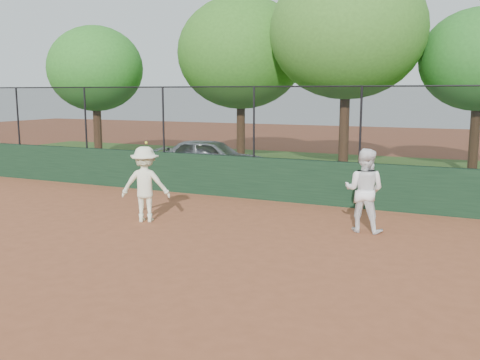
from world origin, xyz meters
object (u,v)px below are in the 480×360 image
at_px(player_second, 364,190).
at_px(tree_0, 95,69).
at_px(player_main, 145,184).
at_px(parked_car, 210,158).
at_px(tree_3, 480,60).
at_px(tree_2, 347,31).
at_px(tree_1, 241,53).

height_order(player_second, tree_0, tree_0).
bearing_deg(player_main, tree_0, 134.45).
bearing_deg(player_main, parked_car, 104.51).
xyz_separation_m(player_main, tree_3, (6.87, 10.83, 3.26)).
bearing_deg(player_main, tree_3, 57.61).
bearing_deg(tree_0, tree_2, 4.13).
bearing_deg(tree_0, parked_car, -15.67).
bearing_deg(tree_0, player_second, -28.66).
bearing_deg(tree_1, parked_car, -80.42).
relative_size(player_second, tree_2, 0.24).
height_order(player_main, tree_0, tree_0).
relative_size(tree_1, tree_2, 0.92).
bearing_deg(tree_3, player_main, -122.39).
xyz_separation_m(parked_car, tree_3, (8.56, 4.30, 3.45)).
bearing_deg(tree_2, player_main, -105.26).
xyz_separation_m(tree_0, tree_1, (5.80, 2.36, 0.66)).
xyz_separation_m(tree_0, tree_3, (15.07, 2.47, 0.15)).
relative_size(player_second, player_main, 0.94).
bearing_deg(tree_0, tree_1, 22.19).
distance_m(tree_0, tree_3, 15.27).
distance_m(parked_car, player_second, 8.45).
distance_m(player_main, tree_1, 11.62).
height_order(player_main, tree_3, tree_3).
xyz_separation_m(player_second, tree_1, (-7.27, 9.51, 3.75)).
bearing_deg(player_second, tree_0, -24.69).
bearing_deg(tree_2, tree_1, 161.95).
bearing_deg(tree_1, player_main, -77.39).
relative_size(tree_1, tree_3, 1.17).
bearing_deg(tree_1, player_second, -52.59).
xyz_separation_m(parked_car, tree_0, (-6.51, 1.83, 3.30)).
relative_size(parked_car, tree_2, 0.54).
bearing_deg(player_second, tree_3, -97.76).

